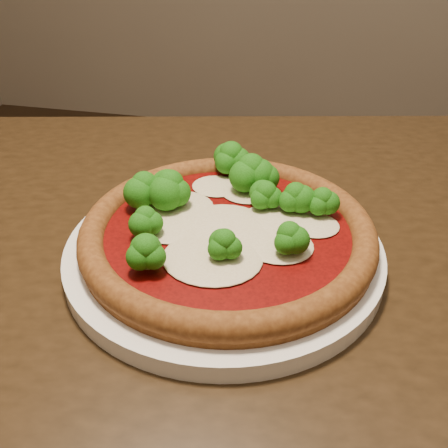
# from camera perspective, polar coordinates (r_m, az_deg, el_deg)

# --- Properties ---
(dining_table) EXTENTS (1.31, 0.98, 0.75)m
(dining_table) POSITION_cam_1_polar(r_m,az_deg,el_deg) (0.58, -7.37, -11.59)
(dining_table) COLOR black
(dining_table) RESTS_ON floor
(plate) EXTENTS (0.31, 0.31, 0.02)m
(plate) POSITION_cam_1_polar(r_m,az_deg,el_deg) (0.49, 0.00, -3.01)
(plate) COLOR white
(plate) RESTS_ON dining_table
(pizza) EXTENTS (0.28, 0.28, 0.06)m
(pizza) POSITION_cam_1_polar(r_m,az_deg,el_deg) (0.48, 0.33, 0.01)
(pizza) COLOR brown
(pizza) RESTS_ON plate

